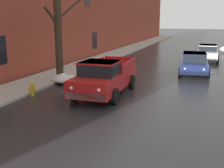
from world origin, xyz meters
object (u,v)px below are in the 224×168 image
at_px(bare_tree_second_along_sidewalk, 58,35).
at_px(fire_hydrant, 32,89).
at_px(pickup_truck_red_approaching_near_lane, 104,77).
at_px(sedan_darkblue_parked_kerbside_close, 194,63).
at_px(sedan_white_parked_kerbside_mid, 208,52).

xyz_separation_m(bare_tree_second_along_sidewalk, fire_hydrant, (0.20, -3.06, -2.42)).
distance_m(pickup_truck_red_approaching_near_lane, sedan_darkblue_parked_kerbside_close, 8.15).
bearing_deg(bare_tree_second_along_sidewalk, pickup_truck_red_approaching_near_lane, -25.36).
bearing_deg(fire_hydrant, pickup_truck_red_approaching_near_lane, 23.68).
bearing_deg(bare_tree_second_along_sidewalk, sedan_darkblue_parked_kerbside_close, 37.74).
distance_m(bare_tree_second_along_sidewalk, fire_hydrant, 3.91).
relative_size(bare_tree_second_along_sidewalk, fire_hydrant, 7.39).
distance_m(sedan_darkblue_parked_kerbside_close, fire_hydrant, 11.15).
bearing_deg(sedan_darkblue_parked_kerbside_close, bare_tree_second_along_sidewalk, -142.26).
bearing_deg(sedan_white_parked_kerbside_mid, fire_hydrant, -116.83).
relative_size(pickup_truck_red_approaching_near_lane, fire_hydrant, 7.61).
height_order(sedan_white_parked_kerbside_mid, fire_hydrant, sedan_white_parked_kerbside_mid).
relative_size(pickup_truck_red_approaching_near_lane, sedan_white_parked_kerbside_mid, 1.27).
xyz_separation_m(sedan_darkblue_parked_kerbside_close, fire_hydrant, (-7.03, -8.65, -0.40)).
distance_m(bare_tree_second_along_sidewalk, pickup_truck_red_approaching_near_lane, 4.26).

